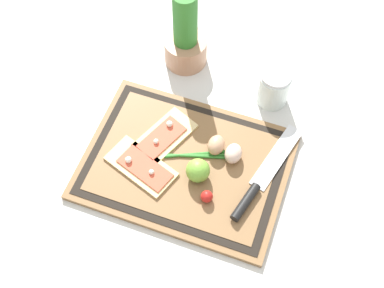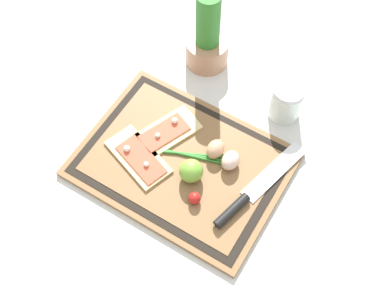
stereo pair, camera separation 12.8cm
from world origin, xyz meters
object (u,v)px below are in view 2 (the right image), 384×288
object	(u,v)px
pizza_slice_near	(139,157)
lime	(191,171)
pizza_slice_far	(167,131)
herb_pot	(207,40)
egg_pink	(230,160)
knife	(246,197)
sauce_jar	(286,103)
egg_brown	(215,149)
cherry_tomato_red	(195,198)

from	to	relation	value
pizza_slice_near	lime	size ratio (longest dim) A/B	3.29
pizza_slice_far	herb_pot	size ratio (longest dim) A/B	0.73
egg_pink	pizza_slice_far	bearing A→B (deg)	-179.35
knife	egg_pink	bearing A→B (deg)	141.77
pizza_slice_near	herb_pot	xyz separation A→B (m)	(-0.02, 0.36, 0.06)
sauce_jar	egg_pink	bearing A→B (deg)	-100.81
egg_brown	sauce_jar	world-z (taller)	sauce_jar
pizza_slice_far	cherry_tomato_red	size ratio (longest dim) A/B	6.03
egg_brown	egg_pink	distance (m)	0.05
pizza_slice_far	lime	world-z (taller)	lime
knife	sauce_jar	distance (m)	0.27
egg_pink	herb_pot	xyz separation A→B (m)	(-0.21, 0.26, 0.05)
pizza_slice_near	lime	xyz separation A→B (m)	(0.13, 0.02, 0.02)
knife	egg_pink	distance (m)	0.10
cherry_tomato_red	pizza_slice_far	bearing A→B (deg)	141.19
egg_brown	herb_pot	world-z (taller)	herb_pot
herb_pot	pizza_slice_far	bearing A→B (deg)	-81.41
knife	lime	world-z (taller)	lime
knife	sauce_jar	size ratio (longest dim) A/B	2.83
lime	sauce_jar	bearing A→B (deg)	70.20
pizza_slice_far	cherry_tomato_red	bearing A→B (deg)	-38.81
lime	knife	bearing A→B (deg)	6.63
egg_brown	pizza_slice_far	bearing A→B (deg)	-175.47
knife	lime	xyz separation A→B (m)	(-0.14, -0.02, 0.02)
pizza_slice_near	egg_pink	xyz separation A→B (m)	(0.20, 0.10, 0.01)
egg_pink	cherry_tomato_red	xyz separation A→B (m)	(-0.02, -0.12, -0.01)
egg_pink	sauce_jar	distance (m)	0.21
cherry_tomato_red	herb_pot	bearing A→B (deg)	116.64
lime	sauce_jar	size ratio (longest dim) A/B	0.54
pizza_slice_near	lime	distance (m)	0.14
pizza_slice_far	herb_pot	bearing A→B (deg)	98.59
egg_brown	herb_pot	xyz separation A→B (m)	(-0.17, 0.25, 0.05)
pizza_slice_near	egg_brown	xyz separation A→B (m)	(0.15, 0.11, 0.01)
herb_pot	pizza_slice_near	bearing A→B (deg)	-86.89
egg_pink	egg_brown	bearing A→B (deg)	169.71
lime	sauce_jar	distance (m)	0.30
egg_brown	egg_pink	bearing A→B (deg)	-10.29
pizza_slice_far	lime	xyz separation A→B (m)	(0.11, -0.07, 0.02)
pizza_slice_near	pizza_slice_far	world-z (taller)	same
knife	cherry_tomato_red	xyz separation A→B (m)	(-0.10, -0.07, 0.01)
pizza_slice_far	cherry_tomato_red	distance (m)	0.20
pizza_slice_near	sauce_jar	bearing A→B (deg)	52.69
pizza_slice_near	egg_pink	bearing A→B (deg)	26.92
pizza_slice_far	egg_pink	distance (m)	0.18
egg_pink	herb_pot	size ratio (longest dim) A/B	0.22
lime	herb_pot	xyz separation A→B (m)	(-0.15, 0.33, 0.04)
pizza_slice_near	knife	world-z (taller)	pizza_slice_near
knife	pizza_slice_far	bearing A→B (deg)	167.14
pizza_slice_near	pizza_slice_far	bearing A→B (deg)	78.53
egg_brown	sauce_jar	bearing A→B (deg)	66.96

